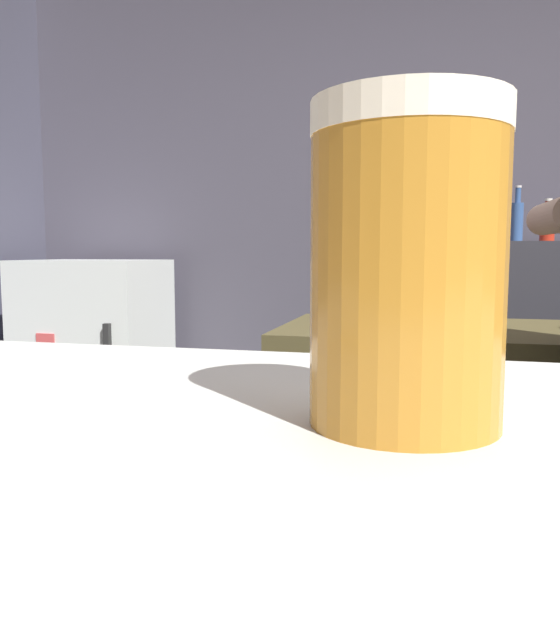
{
  "coord_description": "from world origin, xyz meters",
  "views": [
    {
      "loc": [
        -0.24,
        -1.22,
        1.14
      ],
      "look_at": [
        -0.36,
        -0.75,
        1.09
      ],
      "focal_mm": 35.41,
      "sensor_mm": 36.0,
      "label": 1
    }
  ],
  "objects_px": {
    "mixing_bowl": "(373,318)",
    "bottle_olive_oil": "(547,225)",
    "mini_fridge": "(95,363)",
    "bottle_vinegar": "(517,220)",
    "pint_glass_near": "(407,267)",
    "bottle_soy": "(451,223)"
  },
  "relations": [
    {
      "from": "bottle_olive_oil",
      "to": "mini_fridge",
      "type": "bearing_deg",
      "value": -176.35
    },
    {
      "from": "pint_glass_near",
      "to": "bottle_soy",
      "type": "bearing_deg",
      "value": 88.68
    },
    {
      "from": "mini_fridge",
      "to": "bottle_vinegar",
      "type": "distance_m",
      "value": 2.25
    },
    {
      "from": "pint_glass_near",
      "to": "bottle_vinegar",
      "type": "xyz_separation_m",
      "value": [
        0.36,
        2.9,
        0.15
      ]
    },
    {
      "from": "mixing_bowl",
      "to": "bottle_soy",
      "type": "relative_size",
      "value": 0.99
    },
    {
      "from": "mini_fridge",
      "to": "pint_glass_near",
      "type": "relative_size",
      "value": 8.19
    },
    {
      "from": "pint_glass_near",
      "to": "bottle_soy",
      "type": "relative_size",
      "value": 0.62
    },
    {
      "from": "bottle_olive_oil",
      "to": "mixing_bowl",
      "type": "bearing_deg",
      "value": -117.41
    },
    {
      "from": "mixing_bowl",
      "to": "pint_glass_near",
      "type": "height_order",
      "value": "pint_glass_near"
    },
    {
      "from": "mixing_bowl",
      "to": "bottle_vinegar",
      "type": "distance_m",
      "value": 1.47
    },
    {
      "from": "pint_glass_near",
      "to": "bottle_olive_oil",
      "type": "relative_size",
      "value": 0.69
    },
    {
      "from": "mixing_bowl",
      "to": "pint_glass_near",
      "type": "bearing_deg",
      "value": -83.91
    },
    {
      "from": "bottle_olive_oil",
      "to": "bottle_vinegar",
      "type": "distance_m",
      "value": 0.14
    },
    {
      "from": "mini_fridge",
      "to": "pint_glass_near",
      "type": "distance_m",
      "value": 3.27
    },
    {
      "from": "mixing_bowl",
      "to": "bottle_soy",
      "type": "distance_m",
      "value": 1.27
    },
    {
      "from": "bottle_soy",
      "to": "pint_glass_near",
      "type": "bearing_deg",
      "value": -91.32
    },
    {
      "from": "pint_glass_near",
      "to": "mini_fridge",
      "type": "bearing_deg",
      "value": 122.9
    },
    {
      "from": "mixing_bowl",
      "to": "bottle_olive_oil",
      "type": "bearing_deg",
      "value": 62.59
    },
    {
      "from": "mini_fridge",
      "to": "mixing_bowl",
      "type": "distance_m",
      "value": 1.98
    },
    {
      "from": "mini_fridge",
      "to": "bottle_olive_oil",
      "type": "distance_m",
      "value": 2.35
    },
    {
      "from": "mixing_bowl",
      "to": "bottle_olive_oil",
      "type": "xyz_separation_m",
      "value": [
        0.66,
        1.27,
        0.31
      ]
    },
    {
      "from": "mixing_bowl",
      "to": "pint_glass_near",
      "type": "xyz_separation_m",
      "value": [
        0.17,
        -1.58,
        0.19
      ]
    }
  ]
}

